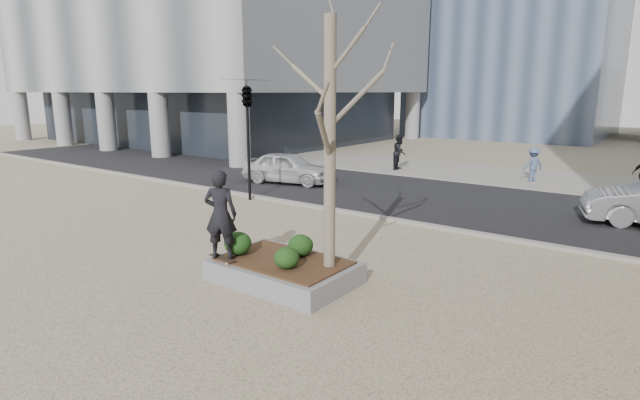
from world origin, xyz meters
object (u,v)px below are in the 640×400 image
Objects in this scene: skateboarder at (221,214)px; skateboard at (223,259)px; planter at (284,271)px; police_car at (288,167)px.

skateboard is at bearing -28.57° from skateboarder.
planter is 1.36m from skateboard.
planter is 1.55× the size of skateboarder.
police_car is at bearing 132.13° from skateboard.
skateboarder is at bearing -145.32° from planter.
police_car is (-6.49, 9.92, 0.23)m from skateboard.
skateboard is 1.00m from skateboarder.
police_car is at bearing -85.35° from skateboarder.
skateboarder is at bearing -159.85° from police_car.
skateboarder reaches higher than planter.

